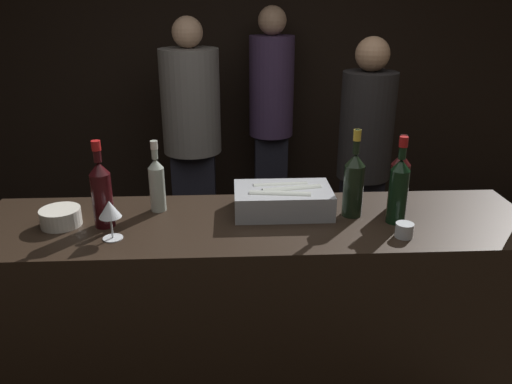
{
  "coord_description": "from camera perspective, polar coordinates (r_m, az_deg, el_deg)",
  "views": [
    {
      "loc": [
        -0.1,
        -1.61,
        1.84
      ],
      "look_at": [
        0.0,
        0.34,
        1.08
      ],
      "focal_mm": 35.0,
      "sensor_mm": 36.0,
      "label": 1
    }
  ],
  "objects": [
    {
      "name": "red_wine_bottle_tall",
      "position": [
        2.11,
        -17.24,
        0.04
      ],
      "size": [
        0.08,
        0.08,
        0.37
      ],
      "color": "black",
      "rests_on": "bar_counter"
    },
    {
      "name": "person_blond_tee",
      "position": [
        3.64,
        -7.33,
        7.1
      ],
      "size": [
        0.42,
        0.42,
        1.73
      ],
      "rotation": [
        0.0,
        0.0,
        2.8
      ],
      "color": "black",
      "rests_on": "ground_plane"
    },
    {
      "name": "white_wine_bottle",
      "position": [
        2.22,
        -11.27,
        1.1
      ],
      "size": [
        0.07,
        0.07,
        0.32
      ],
      "color": "#9EA899",
      "rests_on": "bar_counter"
    },
    {
      "name": "bowl_white",
      "position": [
        2.22,
        -21.43,
        -2.64
      ],
      "size": [
        0.17,
        0.17,
        0.07
      ],
      "color": "silver",
      "rests_on": "bar_counter"
    },
    {
      "name": "bar_counter",
      "position": [
        2.36,
        0.04,
        -13.91
      ],
      "size": [
        2.37,
        0.62,
        0.96
      ],
      "color": "black",
      "rests_on": "ground_plane"
    },
    {
      "name": "candle_votive",
      "position": [
        2.06,
        16.59,
        -4.2
      ],
      "size": [
        0.07,
        0.07,
        0.06
      ],
      "color": "silver",
      "rests_on": "bar_counter"
    },
    {
      "name": "wall_back_chalkboard",
      "position": [
        4.23,
        -1.59,
        15.39
      ],
      "size": [
        6.4,
        0.06,
        2.8
      ],
      "color": "black",
      "rests_on": "ground_plane"
    },
    {
      "name": "red_wine_bottle_black_foil",
      "position": [
        2.27,
        16.06,
        1.31
      ],
      "size": [
        0.08,
        0.08,
        0.34
      ],
      "color": "#380F0F",
      "rests_on": "bar_counter"
    },
    {
      "name": "champagne_bottle",
      "position": [
        2.16,
        11.1,
        1.06
      ],
      "size": [
        0.09,
        0.09,
        0.38
      ],
      "color": "black",
      "rests_on": "bar_counter"
    },
    {
      "name": "person_grey_polo",
      "position": [
        3.93,
        1.75,
        9.1
      ],
      "size": [
        0.34,
        0.34,
        1.79
      ],
      "rotation": [
        0.0,
        0.0,
        1.87
      ],
      "color": "black",
      "rests_on": "ground_plane"
    },
    {
      "name": "ice_bin_with_bottles",
      "position": [
        2.19,
        3.12,
        -0.8
      ],
      "size": [
        0.42,
        0.26,
        0.12
      ],
      "color": "#9EA0A5",
      "rests_on": "bar_counter"
    },
    {
      "name": "red_wine_bottle_burgundy",
      "position": [
        2.14,
        15.98,
        0.45
      ],
      "size": [
        0.08,
        0.08,
        0.37
      ],
      "color": "black",
      "rests_on": "bar_counter"
    },
    {
      "name": "wine_glass",
      "position": [
        2.0,
        -16.38,
        -2.04
      ],
      "size": [
        0.09,
        0.09,
        0.16
      ],
      "color": "silver",
      "rests_on": "bar_counter"
    },
    {
      "name": "person_in_hoodie",
      "position": [
        3.33,
        12.3,
        4.56
      ],
      "size": [
        0.34,
        0.34,
        1.62
      ],
      "rotation": [
        0.0,
        0.0,
        2.24
      ],
      "color": "black",
      "rests_on": "ground_plane"
    }
  ]
}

